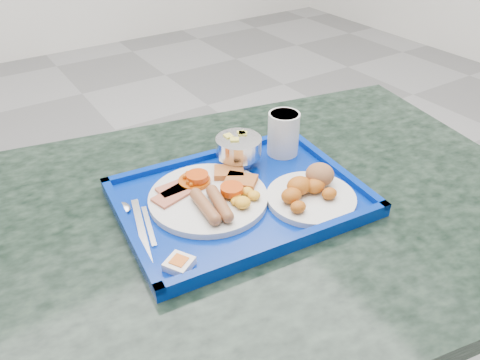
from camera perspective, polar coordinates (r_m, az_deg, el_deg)
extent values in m
plane|color=#959598|center=(2.04, -1.41, -8.77)|extent=(6.00, 6.00, 0.00)
cylinder|color=gray|center=(1.25, 0.31, -18.34)|extent=(0.12, 0.12, 0.73)
cube|color=black|center=(0.97, 0.38, -4.30)|extent=(1.43, 1.09, 0.04)
cube|color=#032592|center=(0.96, 0.00, -2.37)|extent=(0.52, 0.40, 0.02)
cube|color=#032592|center=(1.08, -4.16, 2.97)|extent=(0.48, 0.07, 0.01)
cube|color=#032592|center=(0.84, 5.39, -7.63)|extent=(0.48, 0.07, 0.01)
cube|color=#032592|center=(1.06, 11.20, 1.77)|extent=(0.05, 0.35, 0.01)
cube|color=#032592|center=(0.89, -13.45, -5.69)|extent=(0.05, 0.35, 0.01)
cylinder|color=silver|center=(0.94, -3.89, -2.20)|extent=(0.24, 0.24, 0.01)
cube|color=#B75F49|center=(0.96, -7.63, -0.89)|extent=(0.08, 0.05, 0.01)
cube|color=#B75F49|center=(0.94, -8.17, -1.84)|extent=(0.09, 0.06, 0.01)
cylinder|color=#BB4D07|center=(0.98, -5.57, -0.12)|extent=(0.07, 0.07, 0.01)
sphere|color=#BB4D07|center=(0.99, -4.53, 0.74)|extent=(0.01, 0.01, 0.01)
sphere|color=#BB4D07|center=(0.99, -6.40, 0.83)|extent=(0.01, 0.01, 0.01)
sphere|color=#BB4D07|center=(0.98, -5.15, 0.47)|extent=(0.01, 0.01, 0.01)
sphere|color=#BB4D07|center=(0.97, -5.07, 0.17)|extent=(0.01, 0.01, 0.01)
sphere|color=#BB4D07|center=(0.99, -5.32, 0.81)|extent=(0.01, 0.01, 0.01)
sphere|color=#BB4D07|center=(0.96, -6.33, -0.27)|extent=(0.01, 0.01, 0.01)
sphere|color=#BB4D07|center=(0.98, -4.37, 0.41)|extent=(0.01, 0.01, 0.01)
sphere|color=#BB4D07|center=(0.98, -6.72, 0.43)|extent=(0.01, 0.01, 0.01)
sphere|color=#BB4D07|center=(0.99, -6.43, 0.75)|extent=(0.01, 0.01, 0.01)
sphere|color=#BB4D07|center=(0.96, -5.96, -0.57)|extent=(0.01, 0.01, 0.01)
sphere|color=#BB4D07|center=(0.98, -6.74, 0.38)|extent=(0.01, 0.01, 0.01)
sphere|color=#BB4D07|center=(0.99, -4.62, 0.78)|extent=(0.01, 0.01, 0.01)
cube|color=#B7642D|center=(1.00, -1.36, 0.95)|extent=(0.08, 0.07, 0.01)
cube|color=#B7642D|center=(0.97, 0.14, -0.08)|extent=(0.08, 0.08, 0.01)
cylinder|color=brown|center=(0.89, -4.29, -3.19)|extent=(0.03, 0.09, 0.02)
cylinder|color=brown|center=(0.90, -2.52, -2.84)|extent=(0.04, 0.09, 0.02)
ellipsoid|color=gold|center=(0.94, 0.88, -1.38)|extent=(0.02, 0.02, 0.02)
ellipsoid|color=gold|center=(0.91, -0.12, -2.60)|extent=(0.02, 0.02, 0.02)
ellipsoid|color=gold|center=(0.94, -1.37, -1.30)|extent=(0.03, 0.03, 0.02)
ellipsoid|color=gold|center=(0.90, 0.30, -2.75)|extent=(0.03, 0.03, 0.02)
ellipsoid|color=gold|center=(0.91, -0.50, -2.61)|extent=(0.02, 0.02, 0.01)
ellipsoid|color=gold|center=(0.92, 1.71, -1.88)|extent=(0.03, 0.03, 0.02)
ellipsoid|color=gold|center=(0.93, -0.77, -1.63)|extent=(0.03, 0.03, 0.02)
ellipsoid|color=gold|center=(0.94, -1.14, -0.97)|extent=(0.03, 0.03, 0.02)
cylinder|color=#C03305|center=(0.97, -5.22, 0.40)|extent=(0.05, 0.05, 0.01)
cylinder|color=#C03305|center=(0.93, -1.03, -1.13)|extent=(0.05, 0.05, 0.01)
cylinder|color=silver|center=(0.95, 8.65, -2.21)|extent=(0.18, 0.18, 0.01)
ellipsoid|color=#B35815|center=(0.94, 10.84, -1.63)|extent=(0.03, 0.03, 0.02)
ellipsoid|color=#B35815|center=(0.95, 9.15, -0.69)|extent=(0.04, 0.04, 0.03)
ellipsoid|color=#B35815|center=(0.94, 7.21, -0.70)|extent=(0.05, 0.04, 0.04)
ellipsoid|color=#B35815|center=(0.92, 6.28, -1.89)|extent=(0.04, 0.04, 0.03)
ellipsoid|color=#B35815|center=(0.90, 7.10, -3.28)|extent=(0.03, 0.03, 0.02)
ellipsoid|color=#945D3B|center=(0.97, 9.71, 0.66)|extent=(0.06, 0.06, 0.05)
cylinder|color=silver|center=(1.06, -0.17, 2.03)|extent=(0.06, 0.06, 0.01)
cylinder|color=silver|center=(1.05, -0.17, 2.66)|extent=(0.02, 0.02, 0.02)
cylinder|color=silver|center=(1.03, -0.17, 4.11)|extent=(0.10, 0.10, 0.04)
cube|color=#DDD454|center=(1.04, 0.35, 5.46)|extent=(0.03, 0.03, 0.01)
cube|color=#DDD454|center=(1.02, -0.67, 4.70)|extent=(0.02, 0.02, 0.01)
cube|color=#DDD454|center=(1.05, 0.18, 5.49)|extent=(0.02, 0.02, 0.01)
cube|color=#DDD454|center=(1.03, -1.42, 5.13)|extent=(0.02, 0.02, 0.01)
cylinder|color=silver|center=(1.08, 5.30, 5.66)|extent=(0.07, 0.07, 0.10)
cylinder|color=#D54D0B|center=(1.06, 5.43, 7.80)|extent=(0.06, 0.06, 0.01)
cube|color=silver|center=(0.90, -11.06, -5.50)|extent=(0.04, 0.12, 0.00)
ellipsoid|color=silver|center=(0.95, -14.04, -3.27)|extent=(0.04, 0.04, 0.01)
cube|color=silver|center=(0.89, -11.93, -5.97)|extent=(0.06, 0.19, 0.00)
cube|color=white|center=(0.80, -7.42, -10.12)|extent=(0.06, 0.06, 0.01)
cube|color=orange|center=(0.80, -7.46, -9.68)|extent=(0.03, 0.03, 0.00)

